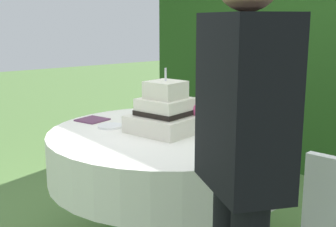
{
  "coord_description": "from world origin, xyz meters",
  "views": [
    {
      "loc": [
        1.88,
        -1.47,
        1.38
      ],
      "look_at": [
        0.0,
        -0.02,
        0.87
      ],
      "focal_mm": 47.48,
      "sensor_mm": 36.0,
      "label": 1
    }
  ],
  "objects_px": {
    "wedding_cake": "(167,113)",
    "serving_plate_near": "(110,126)",
    "serving_plate_far": "(218,140)",
    "cake_table": "(170,153)",
    "napkin_stack": "(92,120)",
    "standing_person": "(242,164)"
  },
  "relations": [
    {
      "from": "wedding_cake",
      "to": "napkin_stack",
      "type": "height_order",
      "value": "wedding_cake"
    },
    {
      "from": "wedding_cake",
      "to": "serving_plate_far",
      "type": "distance_m",
      "value": 0.34
    },
    {
      "from": "napkin_stack",
      "to": "cake_table",
      "type": "bearing_deg",
      "value": 24.16
    },
    {
      "from": "serving_plate_near",
      "to": "wedding_cake",
      "type": "bearing_deg",
      "value": 34.73
    },
    {
      "from": "wedding_cake",
      "to": "serving_plate_far",
      "type": "height_order",
      "value": "wedding_cake"
    },
    {
      "from": "serving_plate_far",
      "to": "standing_person",
      "type": "xyz_separation_m",
      "value": [
        0.63,
        -0.52,
        0.15
      ]
    },
    {
      "from": "serving_plate_near",
      "to": "serving_plate_far",
      "type": "relative_size",
      "value": 1.12
    },
    {
      "from": "wedding_cake",
      "to": "serving_plate_near",
      "type": "height_order",
      "value": "wedding_cake"
    },
    {
      "from": "napkin_stack",
      "to": "standing_person",
      "type": "distance_m",
      "value": 1.47
    },
    {
      "from": "serving_plate_near",
      "to": "serving_plate_far",
      "type": "height_order",
      "value": "same"
    },
    {
      "from": "cake_table",
      "to": "standing_person",
      "type": "height_order",
      "value": "standing_person"
    },
    {
      "from": "cake_table",
      "to": "serving_plate_near",
      "type": "bearing_deg",
      "value": -141.25
    },
    {
      "from": "serving_plate_far",
      "to": "napkin_stack",
      "type": "relative_size",
      "value": 0.82
    },
    {
      "from": "wedding_cake",
      "to": "serving_plate_far",
      "type": "bearing_deg",
      "value": 14.22
    },
    {
      "from": "napkin_stack",
      "to": "standing_person",
      "type": "relative_size",
      "value": 0.1
    },
    {
      "from": "wedding_cake",
      "to": "napkin_stack",
      "type": "xyz_separation_m",
      "value": [
        -0.49,
        -0.19,
        -0.1
      ]
    },
    {
      "from": "wedding_cake",
      "to": "cake_table",
      "type": "bearing_deg",
      "value": 100.83
    },
    {
      "from": "serving_plate_near",
      "to": "serving_plate_far",
      "type": "bearing_deg",
      "value": 24.66
    },
    {
      "from": "serving_plate_far",
      "to": "cake_table",
      "type": "bearing_deg",
      "value": -170.49
    },
    {
      "from": "serving_plate_far",
      "to": "standing_person",
      "type": "distance_m",
      "value": 0.83
    },
    {
      "from": "cake_table",
      "to": "serving_plate_far",
      "type": "xyz_separation_m",
      "value": [
        0.32,
        0.05,
        0.14
      ]
    },
    {
      "from": "cake_table",
      "to": "serving_plate_near",
      "type": "xyz_separation_m",
      "value": [
        -0.27,
        -0.22,
        0.14
      ]
    }
  ]
}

